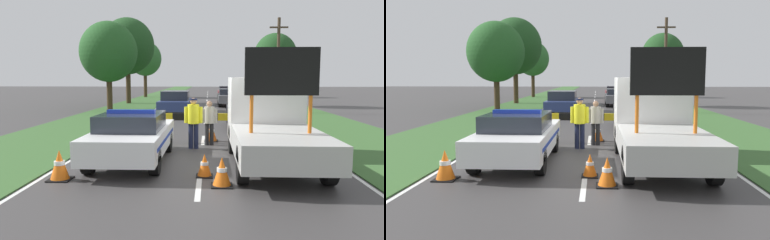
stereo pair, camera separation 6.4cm
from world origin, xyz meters
The scene contains 24 objects.
ground_plane centered at (0.00, 0.00, 0.00)m, with size 160.00×160.00×0.00m, color #3D3A3A.
lane_markings centered at (0.00, 18.49, 0.00)m, with size 7.57×67.73×0.01m.
grass_verge_left centered at (-5.96, 20.00, 0.01)m, with size 4.26×120.00×0.03m.
grass_verge_right centered at (5.96, 20.00, 0.01)m, with size 4.26×120.00×0.03m.
police_car centered at (-1.92, 0.15, 0.73)m, with size 1.89×4.63×1.48m.
work_truck centered at (1.92, 0.43, 1.15)m, with size 2.14×5.39×3.07m.
road_barrier centered at (-0.01, 3.32, 0.88)m, with size 3.28×0.08×1.07m.
police_officer centered at (-0.30, 2.16, 1.01)m, with size 0.61×0.39×1.70m.
pedestrian_civilian centered at (0.23, 2.83, 0.91)m, with size 0.56×0.35×1.55m.
traffic_cone_near_police centered at (0.51, -2.13, 0.32)m, with size 0.47×0.47×0.65m.
traffic_cone_centre_front centered at (0.12, -1.35, 0.27)m, with size 0.40×0.40×0.56m.
traffic_cone_near_truck centered at (-3.24, -1.79, 0.35)m, with size 0.51×0.51×0.71m.
traffic_cone_behind_barrier centered at (1.22, 3.27, 0.29)m, with size 0.43×0.43×0.59m.
traffic_cone_lane_edge centered at (0.30, 3.61, 0.34)m, with size 0.50×0.50×0.68m.
queued_car_sedan_black centered at (2.08, 7.71, 0.73)m, with size 1.89×4.20×1.40m.
queued_car_hatch_blue centered at (-1.88, 13.25, 0.78)m, with size 1.86×4.47×1.51m.
queued_car_suv_grey centered at (1.88, 20.56, 0.74)m, with size 1.85×4.59×1.41m.
queued_car_wagon_maroon centered at (2.01, 27.45, 0.76)m, with size 1.80×4.24×1.45m.
roadside_tree_near_left centered at (6.36, 34.30, 4.39)m, with size 2.83×2.83×5.93m.
roadside_tree_near_right centered at (5.50, 20.49, 4.06)m, with size 3.37×3.37×5.85m.
roadside_tree_mid_left centered at (-6.91, 16.35, 4.12)m, with size 4.06×4.06×6.27m.
roadside_tree_mid_right centered at (-6.98, 22.99, 5.04)m, with size 4.71×4.71×7.53m.
roadside_tree_far_left centered at (-7.20, 33.24, 4.44)m, with size 3.79×3.79×6.45m.
utility_pole centered at (4.73, 14.90, 3.21)m, with size 1.20×0.20×6.19m.
Camera 1 is at (0.22, -10.13, 2.39)m, focal length 35.00 mm.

